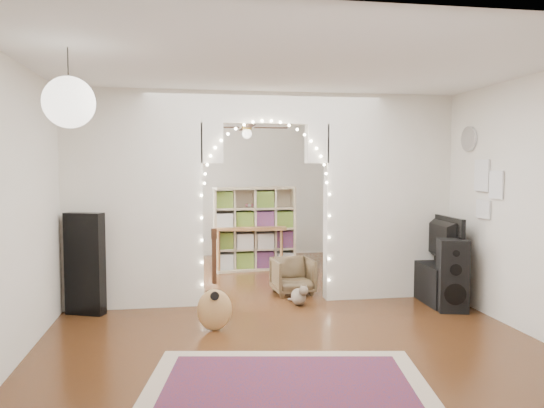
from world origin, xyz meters
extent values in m
plane|color=black|center=(0.00, 0.00, 0.00)|extent=(7.50, 7.50, 0.00)
cube|color=white|center=(0.00, 0.00, 2.70)|extent=(5.00, 7.50, 0.02)
cube|color=silver|center=(0.00, 3.75, 1.35)|extent=(5.00, 0.02, 2.70)
cube|color=silver|center=(0.00, -3.75, 1.35)|extent=(5.00, 0.02, 2.70)
cube|color=silver|center=(-2.50, 0.00, 1.35)|extent=(0.02, 7.50, 2.70)
cube|color=silver|center=(2.50, 0.00, 1.35)|extent=(0.02, 7.50, 2.70)
cube|color=silver|center=(-1.65, 0.00, 1.35)|extent=(1.70, 0.20, 2.70)
cube|color=silver|center=(1.65, 0.00, 1.35)|extent=(1.70, 0.20, 2.70)
cube|color=silver|center=(0.00, 0.00, 2.50)|extent=(1.60, 0.20, 0.40)
cube|color=white|center=(-2.47, 1.80, 1.50)|extent=(0.04, 1.20, 1.40)
cylinder|color=white|center=(2.48, -0.60, 2.10)|extent=(0.03, 0.31, 0.31)
sphere|color=white|center=(-1.90, -2.40, 2.25)|extent=(0.40, 0.40, 0.40)
cube|color=maroon|center=(-0.24, -2.75, 0.01)|extent=(2.52, 2.05, 0.02)
cube|color=black|center=(-2.20, -0.25, 0.61)|extent=(0.49, 0.32, 1.21)
ellipsoid|color=#B78349|center=(-0.72, -1.14, 0.39)|extent=(0.39, 0.21, 0.45)
cube|color=black|center=(-0.72, -1.14, 0.77)|extent=(0.05, 0.04, 0.51)
cube|color=black|center=(-0.72, -1.14, 1.05)|extent=(0.06, 0.04, 0.11)
ellipsoid|color=brown|center=(0.39, -0.25, 0.10)|extent=(0.27, 0.34, 0.21)
sphere|color=brown|center=(0.43, -0.37, 0.21)|extent=(0.15, 0.15, 0.12)
cone|color=brown|center=(0.40, -0.37, 0.27)|extent=(0.04, 0.04, 0.04)
cone|color=brown|center=(0.46, -0.37, 0.27)|extent=(0.04, 0.04, 0.04)
cylinder|color=brown|center=(0.34, -0.10, 0.03)|extent=(0.09, 0.19, 0.06)
cube|color=black|center=(2.17, -0.84, 0.44)|extent=(0.40, 0.37, 0.88)
cylinder|color=black|center=(2.13, -0.99, 0.24)|extent=(0.25, 0.08, 0.25)
cylinder|color=black|center=(2.13, -0.99, 0.54)|extent=(0.14, 0.05, 0.14)
cylinder|color=black|center=(2.13, -0.99, 0.73)|extent=(0.08, 0.04, 0.08)
cube|color=black|center=(2.20, -0.32, 0.25)|extent=(0.45, 1.02, 0.50)
imported|color=black|center=(2.20, -0.32, 0.81)|extent=(0.20, 1.08, 0.62)
cube|color=#CBB593|center=(0.14, 2.14, 0.71)|extent=(1.42, 0.59, 1.42)
cube|color=brown|center=(0.06, 2.23, 0.73)|extent=(1.26, 0.89, 0.05)
cylinder|color=brown|center=(-0.48, 1.95, 0.35)|extent=(0.05, 0.05, 0.70)
cylinder|color=brown|center=(0.56, 1.87, 0.35)|extent=(0.05, 0.05, 0.70)
cylinder|color=brown|center=(-0.43, 2.58, 0.35)|extent=(0.05, 0.05, 0.70)
cylinder|color=brown|center=(0.60, 2.51, 0.35)|extent=(0.05, 0.05, 0.70)
imported|color=silver|center=(0.06, 2.23, 0.85)|extent=(0.20, 0.20, 0.19)
imported|color=#4F3E27|center=(0.44, 0.35, 0.25)|extent=(0.58, 0.59, 0.50)
imported|color=#4F3E27|center=(0.20, 2.74, 0.25)|extent=(0.69, 0.70, 0.50)
camera|label=1|loc=(-1.03, -6.73, 1.75)|focal=35.00mm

